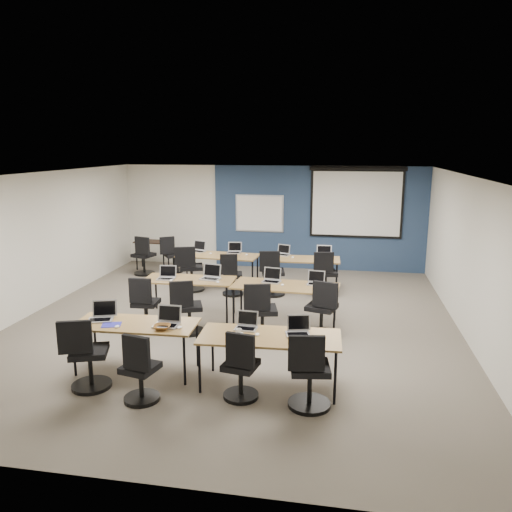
% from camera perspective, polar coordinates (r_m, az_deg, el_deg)
% --- Properties ---
extents(floor, '(8.00, 9.00, 0.02)m').
position_cam_1_polar(floor, '(9.26, -2.45, -7.73)').
color(floor, '#6B6354').
rests_on(floor, ground).
extents(ceiling, '(8.00, 9.00, 0.02)m').
position_cam_1_polar(ceiling, '(8.70, -2.61, 9.19)').
color(ceiling, white).
rests_on(ceiling, ground).
extents(wall_back, '(8.00, 0.04, 2.70)m').
position_cam_1_polar(wall_back, '(13.25, 1.73, 4.46)').
color(wall_back, beige).
rests_on(wall_back, ground).
extents(wall_front, '(8.00, 0.04, 2.70)m').
position_cam_1_polar(wall_front, '(4.78, -14.57, -10.66)').
color(wall_front, beige).
rests_on(wall_front, ground).
extents(wall_left, '(0.04, 9.00, 2.70)m').
position_cam_1_polar(wall_left, '(10.50, -24.36, 1.22)').
color(wall_left, beige).
rests_on(wall_left, ground).
extents(wall_right, '(0.04, 9.00, 2.70)m').
position_cam_1_polar(wall_right, '(8.92, 23.41, -0.51)').
color(wall_right, beige).
rests_on(wall_right, ground).
extents(blue_accent_panel, '(5.50, 0.04, 2.70)m').
position_cam_1_polar(blue_accent_panel, '(13.10, 7.14, 4.27)').
color(blue_accent_panel, '#3D5977').
rests_on(blue_accent_panel, wall_back).
extents(whiteboard, '(1.28, 0.03, 0.98)m').
position_cam_1_polar(whiteboard, '(13.21, 0.39, 4.88)').
color(whiteboard, silver).
rests_on(whiteboard, wall_back).
extents(projector_screen, '(2.40, 0.10, 1.82)m').
position_cam_1_polar(projector_screen, '(12.95, 11.42, 6.43)').
color(projector_screen, black).
rests_on(projector_screen, wall_back).
extents(training_table_front_left, '(1.74, 0.73, 0.73)m').
position_cam_1_polar(training_table_front_left, '(7.38, -13.58, -7.80)').
color(training_table_front_left, '#925A37').
rests_on(training_table_front_left, floor).
extents(training_table_front_right, '(1.88, 0.78, 0.73)m').
position_cam_1_polar(training_table_front_right, '(6.73, 1.58, -9.43)').
color(training_table_front_right, brown).
rests_on(training_table_front_right, floor).
extents(training_table_mid_left, '(1.71, 0.71, 0.73)m').
position_cam_1_polar(training_table_mid_left, '(9.56, -7.63, -2.89)').
color(training_table_mid_left, olive).
rests_on(training_table_mid_left, floor).
extents(training_table_mid_right, '(1.91, 0.80, 0.73)m').
position_cam_1_polar(training_table_mid_right, '(9.07, 3.39, -3.60)').
color(training_table_mid_right, '#9A6627').
rests_on(training_table_mid_right, floor).
extents(training_table_back_left, '(1.86, 0.78, 0.73)m').
position_cam_1_polar(training_table_back_left, '(11.58, -4.36, -0.07)').
color(training_table_back_left, '#9C6C41').
rests_on(training_table_back_left, floor).
extents(training_table_back_right, '(1.72, 0.71, 0.73)m').
position_cam_1_polar(training_table_back_right, '(11.22, 5.19, -0.52)').
color(training_table_back_right, '#9B5D2D').
rests_on(training_table_back_right, floor).
extents(laptop_0, '(0.35, 0.30, 0.26)m').
position_cam_1_polar(laptop_0, '(7.62, -17.19, -6.47)').
color(laptop_0, silver).
rests_on(laptop_0, training_table_front_left).
extents(mouse_0, '(0.07, 0.10, 0.03)m').
position_cam_1_polar(mouse_0, '(7.26, -15.60, -7.77)').
color(mouse_0, white).
rests_on(mouse_0, training_table_front_left).
extents(task_chair_0, '(0.55, 0.53, 1.01)m').
position_cam_1_polar(task_chair_0, '(7.13, -18.79, -11.15)').
color(task_chair_0, black).
rests_on(task_chair_0, floor).
extents(laptop_1, '(0.35, 0.29, 0.26)m').
position_cam_1_polar(laptop_1, '(7.18, -10.09, -7.27)').
color(laptop_1, silver).
rests_on(laptop_1, training_table_front_left).
extents(mouse_1, '(0.08, 0.11, 0.04)m').
position_cam_1_polar(mouse_1, '(7.05, -8.74, -8.06)').
color(mouse_1, white).
rests_on(mouse_1, training_table_front_left).
extents(task_chair_1, '(0.46, 0.46, 0.95)m').
position_cam_1_polar(task_chair_1, '(6.62, -13.14, -12.98)').
color(task_chair_1, black).
rests_on(task_chair_1, floor).
extents(laptop_2, '(0.30, 0.25, 0.23)m').
position_cam_1_polar(laptop_2, '(6.95, -1.09, -7.81)').
color(laptop_2, '#A8A8A9').
rests_on(laptop_2, training_table_front_right).
extents(mouse_2, '(0.08, 0.10, 0.03)m').
position_cam_1_polar(mouse_2, '(6.72, 0.14, -8.95)').
color(mouse_2, white).
rests_on(mouse_2, training_table_front_right).
extents(task_chair_2, '(0.46, 0.46, 0.95)m').
position_cam_1_polar(task_chair_2, '(6.53, -1.77, -13.02)').
color(task_chair_2, black).
rests_on(task_chair_2, floor).
extents(laptop_3, '(0.32, 0.27, 0.24)m').
position_cam_1_polar(laptop_3, '(6.78, 4.83, -8.37)').
color(laptop_3, '#B3B3B7').
rests_on(laptop_3, training_table_front_right).
extents(mouse_3, '(0.06, 0.09, 0.03)m').
position_cam_1_polar(mouse_3, '(6.63, 7.38, -9.39)').
color(mouse_3, white).
rests_on(mouse_3, training_table_front_right).
extents(task_chair_3, '(0.54, 0.54, 1.02)m').
position_cam_1_polar(task_chair_3, '(6.34, 6.06, -13.56)').
color(task_chair_3, black).
rests_on(task_chair_3, floor).
extents(laptop_4, '(0.32, 0.27, 0.25)m').
position_cam_1_polar(laptop_4, '(9.60, -10.19, -2.23)').
color(laptop_4, beige).
rests_on(laptop_4, training_table_mid_left).
extents(mouse_4, '(0.09, 0.11, 0.04)m').
position_cam_1_polar(mouse_4, '(9.46, -9.66, -2.75)').
color(mouse_4, white).
rests_on(mouse_4, training_table_mid_left).
extents(task_chair_4, '(0.48, 0.48, 0.97)m').
position_cam_1_polar(task_chair_4, '(9.09, -12.59, -5.76)').
color(task_chair_4, black).
rests_on(task_chair_4, floor).
extents(laptop_5, '(0.36, 0.30, 0.27)m').
position_cam_1_polar(laptop_5, '(9.50, -5.17, -2.22)').
color(laptop_5, '#BBBBBC').
rests_on(laptop_5, training_table_mid_left).
extents(mouse_5, '(0.07, 0.10, 0.03)m').
position_cam_1_polar(mouse_5, '(9.23, -4.38, -2.98)').
color(mouse_5, white).
rests_on(mouse_5, training_table_mid_left).
extents(task_chair_5, '(0.52, 0.49, 0.98)m').
position_cam_1_polar(task_chair_5, '(8.74, -7.84, -6.29)').
color(task_chair_5, black).
rests_on(task_chair_5, floor).
extents(laptop_6, '(0.33, 0.28, 0.25)m').
position_cam_1_polar(laptop_6, '(9.27, 1.81, -2.57)').
color(laptop_6, '#A9A9A9').
rests_on(laptop_6, training_table_mid_right).
extents(mouse_6, '(0.07, 0.10, 0.03)m').
position_cam_1_polar(mouse_6, '(9.04, 3.03, -3.30)').
color(mouse_6, white).
rests_on(mouse_6, training_table_mid_right).
extents(task_chair_6, '(0.54, 0.54, 1.02)m').
position_cam_1_polar(task_chair_6, '(8.37, 0.59, -6.89)').
color(task_chair_6, black).
rests_on(task_chair_6, floor).
extents(laptop_7, '(0.31, 0.26, 0.24)m').
position_cam_1_polar(laptop_7, '(9.16, 6.89, -2.85)').
color(laptop_7, '#BCBCBC').
rests_on(laptop_7, training_table_mid_right).
extents(mouse_7, '(0.07, 0.10, 0.03)m').
position_cam_1_polar(mouse_7, '(8.92, 8.60, -3.66)').
color(mouse_7, white).
rests_on(mouse_7, training_table_mid_right).
extents(task_chair_7, '(0.54, 0.53, 1.01)m').
position_cam_1_polar(task_chair_7, '(8.61, 7.58, -6.48)').
color(task_chair_7, black).
rests_on(task_chair_7, floor).
extents(laptop_8, '(0.33, 0.28, 0.25)m').
position_cam_1_polar(laptop_8, '(11.98, -6.57, 0.81)').
color(laptop_8, '#ABABB0').
rests_on(laptop_8, training_table_back_left).
extents(mouse_8, '(0.08, 0.10, 0.03)m').
position_cam_1_polar(mouse_8, '(11.68, -5.20, 0.30)').
color(mouse_8, white).
rests_on(mouse_8, training_table_back_left).
extents(task_chair_8, '(0.58, 0.56, 1.04)m').
position_cam_1_polar(task_chair_8, '(11.27, -7.54, -1.84)').
color(task_chair_8, black).
rests_on(task_chair_8, floor).
extents(laptop_9, '(0.32, 0.27, 0.24)m').
position_cam_1_polar(laptop_9, '(11.77, -2.51, 0.67)').
color(laptop_9, '#A9A9B7').
rests_on(laptop_9, training_table_back_left).
extents(mouse_9, '(0.09, 0.11, 0.03)m').
position_cam_1_polar(mouse_9, '(11.50, -1.08, 0.15)').
color(mouse_9, white).
rests_on(mouse_9, training_table_back_left).
extents(task_chair_9, '(0.46, 0.46, 0.95)m').
position_cam_1_polar(task_chair_9, '(10.85, -2.80, -2.54)').
color(task_chair_9, black).
rests_on(task_chair_9, floor).
extents(laptop_10, '(0.30, 0.26, 0.23)m').
position_cam_1_polar(laptop_10, '(11.54, 3.15, 0.41)').
color(laptop_10, silver).
rests_on(laptop_10, training_table_back_right).
extents(mouse_10, '(0.09, 0.12, 0.04)m').
position_cam_1_polar(mouse_10, '(11.26, 4.21, -0.15)').
color(mouse_10, white).
rests_on(mouse_10, training_table_back_right).
extents(task_chair_10, '(0.54, 0.54, 1.02)m').
position_cam_1_polar(task_chair_10, '(10.83, 1.86, -2.38)').
color(task_chair_10, black).
rests_on(task_chair_10, floor).
extents(laptop_11, '(0.34, 0.29, 0.26)m').
position_cam_1_polar(laptop_11, '(11.42, 7.77, 0.21)').
color(laptop_11, '#A7A7AF').
rests_on(laptop_11, training_table_back_right).
extents(mouse_11, '(0.07, 0.10, 0.03)m').
position_cam_1_polar(mouse_11, '(11.32, 8.23, -0.18)').
color(mouse_11, white).
rests_on(mouse_11, training_table_back_right).
extents(task_chair_11, '(0.52, 0.52, 1.00)m').
position_cam_1_polar(task_chair_11, '(10.91, 7.89, -2.43)').
color(task_chair_11, black).
rests_on(task_chair_11, floor).
extents(blue_mousepad, '(0.32, 0.29, 0.01)m').
position_cam_1_polar(blue_mousepad, '(7.38, -16.19, -7.55)').
color(blue_mousepad, '#2424A0').
rests_on(blue_mousepad, training_table_front_left).
extents(snack_bowl, '(0.29, 0.29, 0.06)m').
position_cam_1_polar(snack_bowl, '(7.05, -10.69, -7.97)').
color(snack_bowl, '#965625').
rests_on(snack_bowl, training_table_front_left).
extents(snack_plate, '(0.23, 0.23, 0.01)m').
position_cam_1_polar(snack_plate, '(6.73, -2.13, -8.98)').
color(snack_plate, white).
rests_on(snack_plate, training_table_front_right).
extents(coffee_cup, '(0.07, 0.07, 0.06)m').
position_cam_1_polar(coffee_cup, '(6.73, -1.97, -8.68)').
color(coffee_cup, white).
rests_on(coffee_cup, snack_plate).
extents(utility_table, '(0.87, 0.48, 0.75)m').
position_cam_1_polar(utility_table, '(13.41, -11.79, 1.26)').
color(utility_table, black).
rests_on(utility_table, floor).
extents(spare_chair_a, '(0.52, 0.46, 0.95)m').
position_cam_1_polar(spare_chair_a, '(12.99, -9.57, -0.18)').
color(spare_chair_a, black).
rests_on(spare_chair_a, floor).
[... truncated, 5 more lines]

